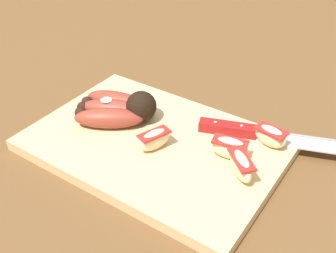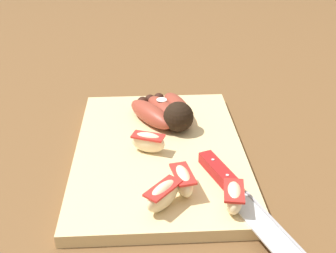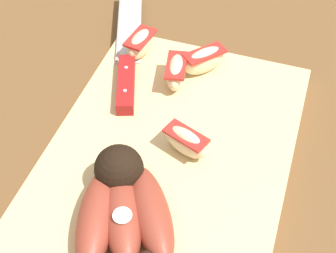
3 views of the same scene
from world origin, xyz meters
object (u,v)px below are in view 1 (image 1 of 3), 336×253
Objects in this scene: chefs_knife at (256,133)px; apple_wedge_near at (241,165)px; apple_wedge_extra at (154,139)px; banana_bunch at (119,108)px; apple_wedge_far at (270,136)px; apple_wedge_middle at (230,148)px.

chefs_knife is 4.38× the size of apple_wedge_near.
apple_wedge_extra reaches higher than chefs_knife.
apple_wedge_far is (-0.26, -0.08, -0.00)m from banana_bunch.
chefs_knife is 0.08m from apple_wedge_middle.
apple_wedge_near reaches higher than apple_wedge_extra.
chefs_knife is 0.11m from apple_wedge_near.
apple_wedge_far is at bearing -121.82° from apple_wedge_middle.
apple_wedge_near reaches higher than apple_wedge_far.
chefs_knife is at bearing -78.73° from apple_wedge_near.
apple_wedge_middle is at bearing -156.76° from apple_wedge_extra.
apple_wedge_near is 0.05m from apple_wedge_middle.
banana_bunch reaches higher than apple_wedge_middle.
apple_wedge_middle is 1.04× the size of apple_wedge_extra.
banana_bunch is 2.39× the size of apple_wedge_near.
banana_bunch is 2.32× the size of apple_wedge_middle.
apple_wedge_far and apple_wedge_extra have the same top height.
chefs_knife is at bearing -135.00° from apple_wedge_extra.
banana_bunch is at bearing 16.49° from apple_wedge_far.
chefs_knife is at bearing -19.79° from apple_wedge_far.
banana_bunch is 0.11m from apple_wedge_extra.
apple_wedge_extra is at bearing 160.47° from banana_bunch.
apple_wedge_middle is 0.12m from apple_wedge_extra.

